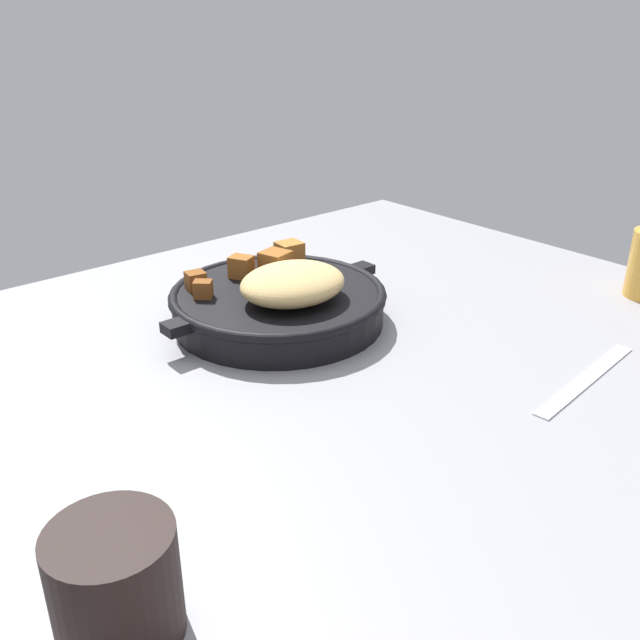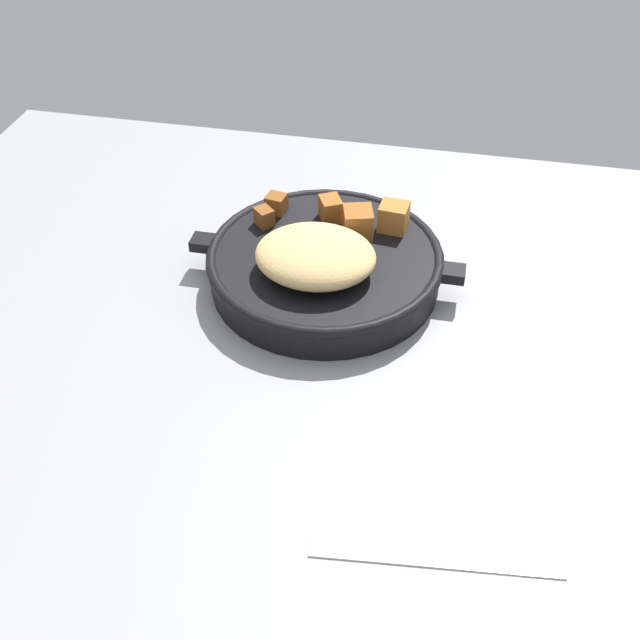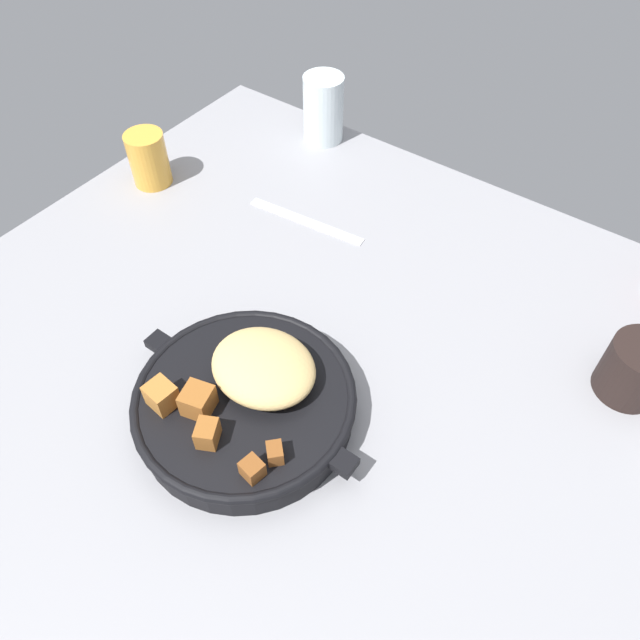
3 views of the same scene
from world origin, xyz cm
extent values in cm
cube|color=gray|center=(0.00, 0.00, -1.20)|extent=(102.73, 88.88, 2.40)
cylinder|color=black|center=(-1.21, -12.48, 1.98)|extent=(24.94, 24.94, 3.96)
torus|color=black|center=(-1.21, -12.48, 3.65)|extent=(25.64, 25.64, 1.20)
cube|color=black|center=(12.47, -12.48, 3.37)|extent=(2.64, 2.40, 1.20)
cube|color=black|center=(-14.89, -12.48, 3.37)|extent=(2.64, 2.40, 1.20)
ellipsoid|color=tan|center=(-0.86, -9.20, 5.98)|extent=(12.50, 10.66, 4.04)
cube|color=brown|center=(6.52, -16.45, 4.98)|extent=(2.62, 2.61, 2.04)
cube|color=brown|center=(5.80, -19.21, 5.04)|extent=(2.46, 2.35, 2.15)
cube|color=#935623|center=(-0.55, -18.96, 5.31)|extent=(3.17, 3.39, 2.69)
cube|color=#A86B2D|center=(-7.74, -18.51, 5.50)|extent=(3.36, 3.11, 3.08)
cube|color=#935623|center=(-4.05, -16.64, 5.53)|extent=(3.86, 3.93, 3.13)
cube|color=silver|center=(-16.22, 19.14, 0.18)|extent=(19.66, 3.59, 0.36)
camera|label=1|loc=(44.16, 47.98, 34.67)|focal=38.84mm
camera|label=2|loc=(-13.65, 51.10, 52.19)|focal=42.15mm
camera|label=3|loc=(27.94, -38.05, 61.84)|focal=34.16mm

